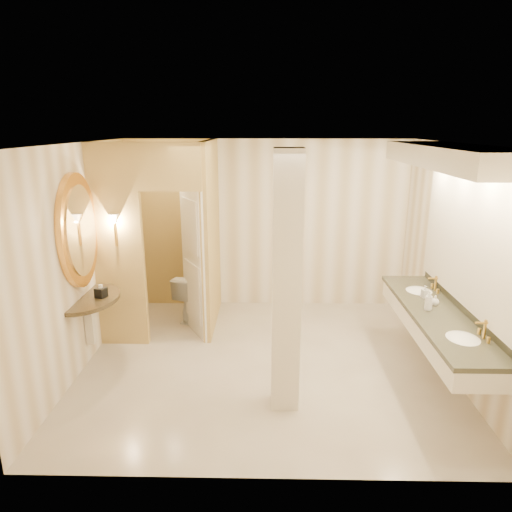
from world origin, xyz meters
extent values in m
plane|color=beige|center=(0.00, 0.00, 0.00)|extent=(4.50, 4.50, 0.00)
plane|color=silver|center=(0.00, 0.00, 2.70)|extent=(4.50, 4.50, 0.00)
cube|color=white|center=(0.00, 2.00, 1.35)|extent=(4.50, 0.02, 2.70)
cube|color=white|center=(0.00, -2.00, 1.35)|extent=(4.50, 0.02, 2.70)
cube|color=white|center=(-2.25, 0.00, 1.35)|extent=(0.02, 4.00, 2.70)
cube|color=white|center=(2.25, 0.00, 1.35)|extent=(0.02, 4.00, 2.70)
cube|color=#C9BC69|center=(-0.80, 1.25, 1.35)|extent=(0.10, 1.50, 2.70)
cube|color=#C9BC69|center=(-1.93, 0.50, 1.35)|extent=(0.65, 0.10, 2.70)
cube|color=#C9BC69|center=(-1.20, 0.50, 2.40)|extent=(0.80, 0.10, 0.60)
cube|color=silver|center=(-1.00, 0.85, 1.05)|extent=(0.44, 0.72, 2.10)
cylinder|color=gold|center=(-1.93, 0.43, 1.55)|extent=(0.03, 0.03, 0.30)
cone|color=silver|center=(-1.93, 0.43, 1.75)|extent=(0.14, 0.14, 0.14)
cube|color=silver|center=(1.95, -0.40, 0.73)|extent=(0.60, 2.48, 0.24)
cube|color=black|center=(1.95, -0.40, 0.85)|extent=(0.64, 2.52, 0.05)
cube|color=black|center=(2.23, -0.40, 0.92)|extent=(0.03, 2.48, 0.10)
ellipsoid|color=white|center=(1.95, -1.07, 0.83)|extent=(0.40, 0.44, 0.15)
cylinder|color=gold|center=(2.15, -1.07, 0.96)|extent=(0.03, 0.03, 0.22)
ellipsoid|color=white|center=(1.95, 0.27, 0.83)|extent=(0.40, 0.44, 0.15)
cylinder|color=gold|center=(2.15, 0.27, 0.96)|extent=(0.03, 0.03, 0.22)
cube|color=white|center=(2.23, -0.40, 1.70)|extent=(0.03, 2.48, 1.40)
cube|color=silver|center=(1.95, -0.40, 2.59)|extent=(0.75, 2.68, 0.22)
cylinder|color=black|center=(-2.23, -0.02, 0.85)|extent=(1.05, 1.05, 0.05)
cube|color=silver|center=(-2.19, -0.02, 0.55)|extent=(0.10, 0.10, 0.60)
cylinder|color=gold|center=(-2.21, -0.02, 1.70)|extent=(0.07, 1.05, 1.05)
cylinder|color=white|center=(-2.17, -0.02, 1.70)|extent=(0.02, 0.84, 0.84)
cube|color=silver|center=(0.21, -0.90, 1.35)|extent=(0.29, 0.29, 2.70)
cube|color=black|center=(-2.01, -0.03, 0.93)|extent=(0.15, 0.15, 0.12)
imported|color=white|center=(-1.10, 1.36, 0.36)|extent=(0.62, 0.81, 0.73)
imported|color=beige|center=(1.94, 0.04, 0.95)|extent=(0.09, 0.09, 0.15)
imported|color=silver|center=(1.98, -0.21, 0.93)|extent=(0.11, 0.11, 0.12)
imported|color=#C6B28C|center=(1.85, -0.36, 0.99)|extent=(0.10, 0.10, 0.23)
camera|label=1|loc=(-0.01, -5.21, 2.89)|focal=32.00mm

